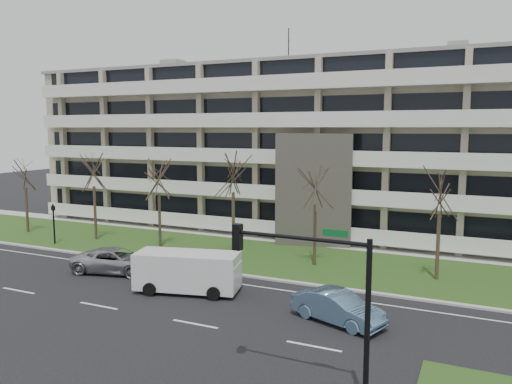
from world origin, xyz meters
The scene contains 17 objects.
ground centered at (0.00, 0.00, 0.00)m, with size 160.00×160.00×0.00m, color black.
grass_verge centered at (0.00, 13.00, 0.03)m, with size 90.00×10.00×0.06m, color #2A4517.
curb centered at (0.00, 8.00, 0.06)m, with size 90.00×0.35×0.12m, color #B2B2AD.
sidewalk centered at (0.00, 18.50, 0.04)m, with size 90.00×2.00×0.08m, color #B2B2AD.
lane_edge_line centered at (0.00, 6.50, 0.01)m, with size 90.00×0.12×0.01m, color white.
apartment_building centered at (-0.01, 25.32, 7.61)m, with size 60.50×15.10×18.75m.
silver_pickup centered at (-9.30, 5.38, 0.79)m, with size 2.63×5.71×1.59m, color #A8AAAF.
blue_sedan centered at (6.23, 3.06, 0.77)m, with size 1.63×4.69×1.54m, color #668DB1.
white_van centered at (-2.84, 3.97, 1.38)m, with size 6.30×3.52×2.31m.
traffic_signal centered at (7.35, -3.79, 3.92)m, with size 5.23×0.41×6.05m.
pedestrian_signal centered at (-19.18, 9.58, 2.12)m, with size 0.38×0.34×3.33m.
tree_0 centered at (-25.07, 12.07, 5.70)m, with size 3.67×3.67×7.34m.
tree_1 centered at (-17.32, 12.31, 6.35)m, with size 4.08×4.08×8.16m.
tree_2 centered at (-10.63, 12.14, 5.92)m, with size 3.81×3.81×7.62m.
tree_3 centered at (-4.25, 12.39, 6.61)m, with size 4.25×4.25×8.50m.
tree_4 centered at (2.06, 12.29, 5.93)m, with size 3.81×3.81×7.63m.
tree_5 centered at (10.01, 12.32, 5.74)m, with size 3.69×3.69×7.38m.
Camera 1 is at (12.28, -19.81, 9.43)m, focal length 35.00 mm.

